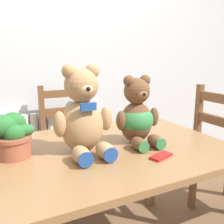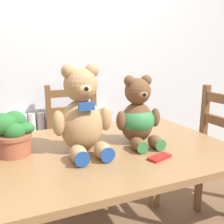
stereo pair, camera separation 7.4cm
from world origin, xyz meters
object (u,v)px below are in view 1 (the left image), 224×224
object	(u,v)px
teddy_bear_left	(83,116)
chocolate_bar	(161,156)
teddy_bear_right	(137,116)
wooden_chair_behind	(71,144)
potted_plant	(12,135)

from	to	relation	value
teddy_bear_left	chocolate_bar	size ratio (longest dim) A/B	3.62
teddy_bear_right	chocolate_bar	bearing A→B (deg)	89.81
teddy_bear_left	teddy_bear_right	bearing A→B (deg)	-178.91
wooden_chair_behind	teddy_bear_right	distance (m)	0.88
wooden_chair_behind	teddy_bear_right	world-z (taller)	teddy_bear_right
teddy_bear_left	potted_plant	world-z (taller)	teddy_bear_left
teddy_bear_left	teddy_bear_right	xyz separation A→B (m)	(0.30, 0.01, -0.04)
wooden_chair_behind	potted_plant	size ratio (longest dim) A/B	4.51
potted_plant	chocolate_bar	world-z (taller)	potted_plant
chocolate_bar	wooden_chair_behind	bearing A→B (deg)	96.33
potted_plant	chocolate_bar	bearing A→B (deg)	-27.61
wooden_chair_behind	chocolate_bar	xyz separation A→B (m)	(0.11, -1.01, 0.25)
teddy_bear_left	potted_plant	distance (m)	0.33
teddy_bear_left	potted_plant	size ratio (longest dim) A/B	2.03
wooden_chair_behind	chocolate_bar	size ratio (longest dim) A/B	8.05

